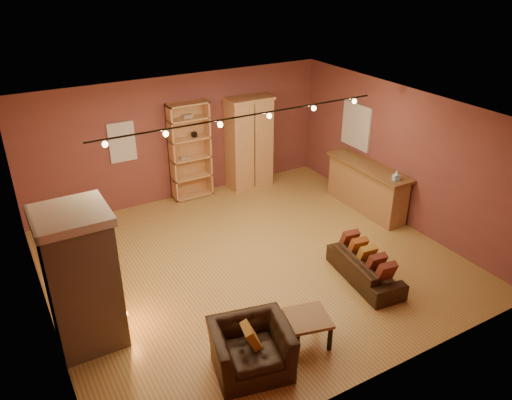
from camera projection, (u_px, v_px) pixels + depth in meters
floor at (252, 261)px, 9.21m from camera, size 7.00×7.00×0.00m
ceiling at (251, 114)px, 7.96m from camera, size 7.00×7.00×0.00m
back_wall at (180, 138)px, 11.10m from camera, size 7.00×0.02×2.80m
left_wall at (36, 247)px, 7.02m from camera, size 0.02×6.50×2.80m
right_wall at (401, 156)px, 10.14m from camera, size 0.02×6.50×2.80m
fireplace at (82, 279)px, 6.92m from camera, size 1.01×0.98×2.12m
back_window at (122, 142)px, 10.44m from camera, size 0.56×0.04×0.86m
bookcase at (189, 150)px, 11.20m from camera, size 0.91×0.35×2.23m
armoire at (249, 142)px, 11.74m from camera, size 1.08×0.61×2.18m
bar_counter at (366, 187)px, 10.86m from camera, size 0.59×2.17×1.04m
tissue_box at (396, 176)px, 9.90m from camera, size 0.15×0.15×0.22m
right_window at (356, 126)px, 11.10m from camera, size 0.05×0.90×1.00m
loveseat at (366, 263)px, 8.55m from camera, size 0.68×1.65×0.70m
armchair at (251, 342)px, 6.65m from camera, size 1.17×0.90×0.92m
coffee_table at (308, 320)px, 7.16m from camera, size 0.72×0.72×0.45m
track_rail at (245, 118)px, 8.16m from camera, size 5.20×0.09×0.13m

